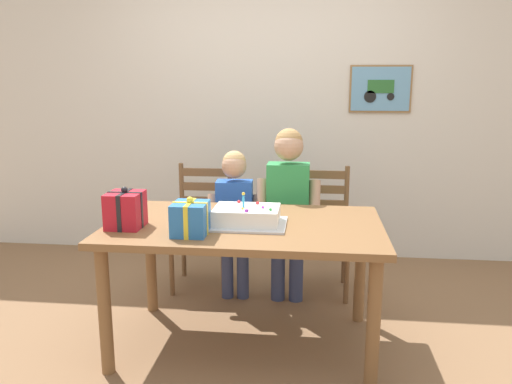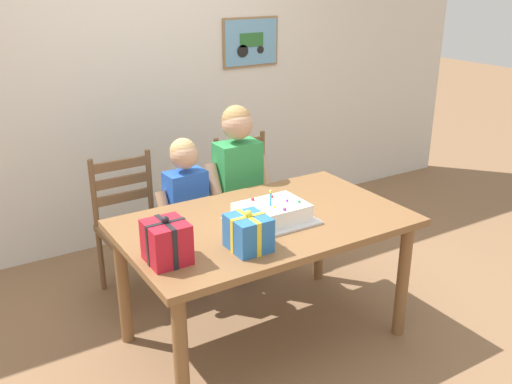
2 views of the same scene
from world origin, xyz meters
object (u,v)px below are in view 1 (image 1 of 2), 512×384
(birthday_cake, at_px, (247,217))
(chair_right, at_px, (320,229))
(gift_box_beside_cake, at_px, (190,218))
(chair_left, at_px, (203,226))
(dining_table, at_px, (245,238))
(child_younger, at_px, (235,211))
(gift_box_red_large, at_px, (125,210))
(child_older, at_px, (288,198))

(birthday_cake, relative_size, chair_right, 0.48)
(gift_box_beside_cake, height_order, chair_left, gift_box_beside_cake)
(dining_table, height_order, birthday_cake, birthday_cake)
(chair_left, bearing_deg, chair_right, 0.00)
(birthday_cake, distance_m, child_younger, 0.74)
(chair_right, bearing_deg, child_younger, -159.68)
(gift_box_red_large, height_order, gift_box_beside_cake, gift_box_red_large)
(chair_right, bearing_deg, gift_box_beside_cake, -121.58)
(birthday_cake, distance_m, gift_box_beside_cake, 0.34)
(child_older, bearing_deg, gift_box_red_large, -136.09)
(dining_table, relative_size, gift_box_red_large, 6.69)
(dining_table, bearing_deg, chair_right, 63.39)
(child_older, xyz_separation_m, child_younger, (-0.37, 0.00, -0.10))
(chair_right, xyz_separation_m, child_older, (-0.23, -0.22, 0.28))
(gift_box_beside_cake, height_order, child_younger, child_younger)
(gift_box_beside_cake, height_order, child_older, child_older)
(chair_right, distance_m, child_younger, 0.67)
(gift_box_beside_cake, xyz_separation_m, child_younger, (0.09, 0.91, -0.19))
(gift_box_beside_cake, distance_m, chair_left, 1.20)
(chair_left, xyz_separation_m, child_younger, (0.28, -0.22, 0.18))
(gift_box_beside_cake, bearing_deg, birthday_cake, 37.27)
(dining_table, relative_size, birthday_cake, 3.52)
(gift_box_beside_cake, distance_m, child_older, 1.02)
(child_older, height_order, child_younger, child_older)
(birthday_cake, xyz_separation_m, child_younger, (-0.18, 0.70, -0.15))
(birthday_cake, height_order, gift_box_red_large, gift_box_red_large)
(dining_table, height_order, child_older, child_older)
(chair_left, distance_m, child_older, 0.75)
(dining_table, xyz_separation_m, gift_box_beside_cake, (-0.25, -0.25, 0.18))
(gift_box_beside_cake, distance_m, child_younger, 0.93)
(child_older, bearing_deg, gift_box_beside_cake, -117.16)
(gift_box_red_large, relative_size, chair_right, 0.25)
(dining_table, relative_size, chair_left, 1.68)
(child_younger, bearing_deg, dining_table, -76.09)
(birthday_cake, bearing_deg, dining_table, 110.52)
(child_older, distance_m, child_younger, 0.39)
(birthday_cake, xyz_separation_m, child_older, (0.20, 0.70, -0.05))
(chair_right, distance_m, child_older, 0.43)
(dining_table, distance_m, gift_box_beside_cake, 0.40)
(child_older, bearing_deg, chair_left, 161.07)
(birthday_cake, distance_m, chair_right, 1.07)
(gift_box_red_large, bearing_deg, chair_left, 79.33)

